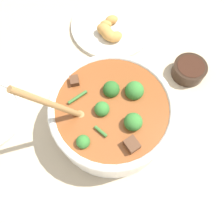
% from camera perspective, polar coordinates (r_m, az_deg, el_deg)
% --- Properties ---
extents(ground_plane, '(4.00, 4.00, 0.00)m').
position_cam_1_polar(ground_plane, '(0.57, -0.00, -2.72)').
color(ground_plane, '#C6B293').
extents(stew_bowl, '(0.28, 0.28, 0.25)m').
position_cam_1_polar(stew_bowl, '(0.51, 0.00, -0.34)').
color(stew_bowl, white).
rests_on(stew_bowl, ground_plane).
extents(condiment_bowl, '(0.09, 0.09, 0.04)m').
position_cam_1_polar(condiment_bowl, '(0.65, 19.51, 10.43)').
color(condiment_bowl, black).
rests_on(condiment_bowl, ground_plane).
extents(food_plate, '(0.26, 0.26, 0.04)m').
position_cam_1_polar(food_plate, '(0.73, -0.09, 21.42)').
color(food_plate, silver).
rests_on(food_plate, ground_plane).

